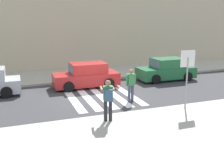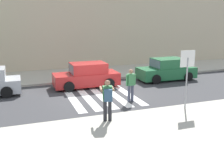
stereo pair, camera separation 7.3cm
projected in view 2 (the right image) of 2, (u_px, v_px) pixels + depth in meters
ground_plane at (101, 96)px, 14.79m from camera, size 120.00×120.00×0.00m
sidewalk_near at (155, 142)px, 9.08m from camera, size 60.00×6.00×0.14m
sidewalk_far at (78, 74)px, 20.29m from camera, size 60.00×4.80×0.14m
building_facade_far at (66, 28)px, 23.60m from camera, size 56.00×4.00×6.94m
crosswalk_stripe_0 at (72, 98)px, 14.44m from camera, size 0.44×5.20×0.01m
crosswalk_stripe_1 at (86, 96)px, 14.71m from camera, size 0.44×5.20×0.01m
crosswalk_stripe_2 at (100, 95)px, 14.97m from camera, size 0.44×5.20×0.01m
crosswalk_stripe_3 at (113, 94)px, 15.24m from camera, size 0.44×5.20×0.01m
crosswalk_stripe_4 at (126, 92)px, 15.51m from camera, size 0.44×5.20×0.01m
stop_sign at (187, 66)px, 12.03m from camera, size 0.76×0.08×2.72m
photographer_with_backpack at (108, 97)px, 10.57m from camera, size 0.69×0.92×1.72m
pedestrian_crossing at (131, 83)px, 13.64m from camera, size 0.58×0.28×1.72m
parked_car_red at (87, 76)px, 16.68m from camera, size 4.10×1.92×1.55m
parked_car_green at (167, 70)px, 18.63m from camera, size 4.10×1.92×1.55m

